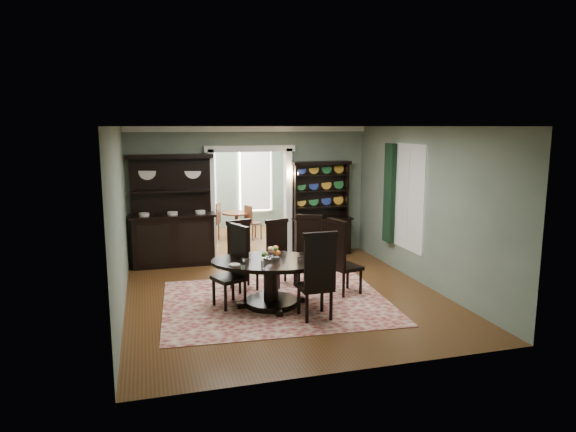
% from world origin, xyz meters
% --- Properties ---
extents(room, '(5.51, 6.01, 3.01)m').
position_xyz_m(room, '(0.00, 0.04, 1.58)').
color(room, brown).
rests_on(room, ground).
extents(parlor, '(3.51, 3.50, 3.01)m').
position_xyz_m(parlor, '(0.00, 5.53, 1.52)').
color(parlor, brown).
rests_on(parlor, ground).
extents(doorway_trim, '(2.08, 0.25, 2.57)m').
position_xyz_m(doorway_trim, '(0.00, 3.00, 1.62)').
color(doorway_trim, white).
rests_on(doorway_trim, floor).
extents(right_window, '(0.15, 1.47, 2.12)m').
position_xyz_m(right_window, '(2.69, 0.93, 1.60)').
color(right_window, white).
rests_on(right_window, wall_right).
extents(wall_sconce, '(0.27, 0.21, 0.21)m').
position_xyz_m(wall_sconce, '(0.95, 2.85, 1.89)').
color(wall_sconce, '#C98735').
rests_on(wall_sconce, back_wall_right).
extents(rug, '(4.03, 3.34, 0.01)m').
position_xyz_m(rug, '(-0.23, -0.30, 0.01)').
color(rug, maroon).
rests_on(rug, floor).
extents(dining_table, '(2.31, 2.31, 0.79)m').
position_xyz_m(dining_table, '(-0.36, -0.43, 0.55)').
color(dining_table, black).
rests_on(dining_table, rug).
extents(centerpiece, '(1.39, 0.89, 0.23)m').
position_xyz_m(centerpiece, '(-0.35, -0.44, 0.86)').
color(centerpiece, silver).
rests_on(centerpiece, dining_table).
extents(chair_far_left, '(0.58, 0.57, 1.29)m').
position_xyz_m(chair_far_left, '(-0.66, 0.63, 0.68)').
color(chair_far_left, black).
rests_on(chair_far_left, rug).
extents(chair_far_mid, '(0.57, 0.55, 1.26)m').
position_xyz_m(chair_far_mid, '(0.08, 0.70, 0.66)').
color(chair_far_mid, black).
rests_on(chair_far_mid, rug).
extents(chair_far_right, '(0.64, 0.63, 1.34)m').
position_xyz_m(chair_far_right, '(0.62, 0.56, 0.70)').
color(chair_far_right, black).
rests_on(chair_far_right, rug).
extents(chair_end_left, '(0.64, 0.65, 1.38)m').
position_xyz_m(chair_end_left, '(-0.93, -0.23, 0.72)').
color(chair_end_left, black).
rests_on(chair_end_left, rug).
extents(chair_end_right, '(0.60, 0.62, 1.38)m').
position_xyz_m(chair_end_right, '(0.99, -0.20, 0.73)').
color(chair_end_right, black).
rests_on(chair_end_right, rug).
extents(chair_near, '(0.55, 0.51, 1.43)m').
position_xyz_m(chair_near, '(0.18, -1.28, 0.75)').
color(chair_near, black).
rests_on(chair_near, rug).
extents(sideboard, '(1.83, 0.66, 2.41)m').
position_xyz_m(sideboard, '(-1.79, 2.72, 0.84)').
color(sideboard, black).
rests_on(sideboard, floor).
extents(welsh_dresser, '(1.41, 0.54, 2.20)m').
position_xyz_m(welsh_dresser, '(1.65, 2.76, 0.80)').
color(welsh_dresser, black).
rests_on(welsh_dresser, floor).
extents(parlor_table, '(0.78, 0.78, 0.72)m').
position_xyz_m(parlor_table, '(0.00, 4.93, 0.47)').
color(parlor_table, '#512817').
rests_on(parlor_table, parlor_floor).
extents(parlor_chair_left, '(0.49, 0.48, 1.02)m').
position_xyz_m(parlor_chair_left, '(-0.62, 4.80, 0.55)').
color(parlor_chair_left, '#512817').
rests_on(parlor_chair_left, parlor_floor).
extents(parlor_chair_right, '(0.44, 0.43, 0.93)m').
position_xyz_m(parlor_chair_right, '(0.37, 4.70, 0.50)').
color(parlor_chair_right, '#512817').
rests_on(parlor_chair_right, parlor_floor).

